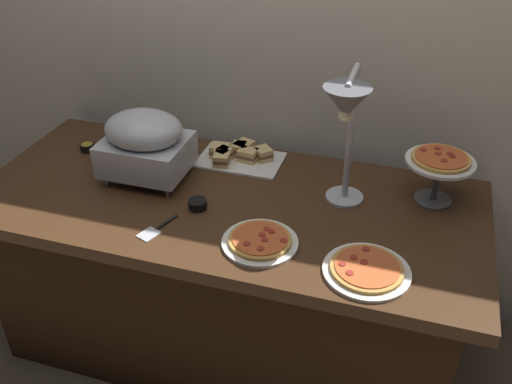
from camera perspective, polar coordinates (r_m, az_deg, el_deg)
name	(u,v)px	position (r m, az deg, el deg)	size (l,w,h in m)	color
ground_plane	(231,340)	(2.62, -2.50, -14.58)	(8.00, 8.00, 0.00)	brown
back_wall	(266,42)	(2.36, 0.97, 14.85)	(4.40, 0.04, 2.40)	beige
buffet_table	(229,274)	(2.35, -2.73, -8.24)	(1.90, 0.84, 0.76)	#422816
chafing_dish	(145,142)	(2.22, -11.07, 4.94)	(0.32, 0.26, 0.28)	#B7BABF
heat_lamp	(347,115)	(1.82, 9.09, 7.65)	(0.15, 0.33, 0.53)	#B7BABF
pizza_plate_front	(260,241)	(1.89, 0.40, -4.95)	(0.26, 0.26, 0.03)	white
pizza_plate_center	(367,270)	(1.81, 11.04, -7.67)	(0.28, 0.28, 0.03)	white
pizza_plate_raised_stand	(440,165)	(2.14, 17.94, 2.61)	(0.25, 0.25, 0.19)	#595B60
sandwich_platter	(238,155)	(2.35, -1.82, 3.72)	(0.34, 0.22, 0.06)	white
sauce_cup_near	(87,147)	(2.54, -16.56, 4.37)	(0.06, 0.06, 0.03)	black
sauce_cup_far	(198,204)	(2.07, -5.88, -1.18)	(0.07, 0.07, 0.03)	black
serving_spatula	(157,228)	(1.99, -9.87, -3.62)	(0.09, 0.17, 0.01)	#B7BABF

